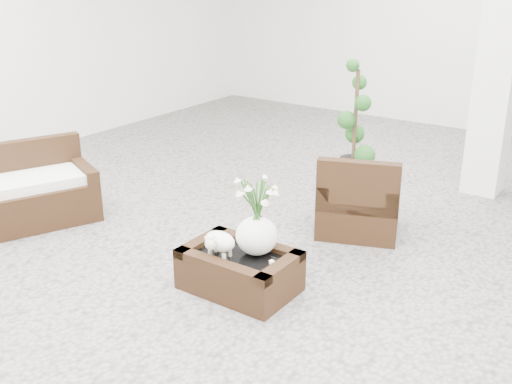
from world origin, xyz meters
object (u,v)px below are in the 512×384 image
Objects in this scene: armchair at (360,192)px; loveseat at (16,188)px; coffee_table at (240,272)px; topiary at (355,120)px.

loveseat is (-2.88, -1.85, -0.01)m from armchair.
topiary is at bearing 99.87° from coffee_table.
topiary reaches higher than loveseat.
armchair is 0.55× the size of loveseat.
coffee_table is 0.60× the size of loveseat.
loveseat is (-2.62, -0.22, 0.24)m from coffee_table.
coffee_table is 1.67m from armchair.
armchair is (0.27, 1.63, 0.25)m from coffee_table.
coffee_table is 3.22m from topiary.
coffee_table is at bearing -62.06° from loveseat.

